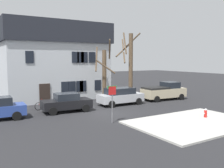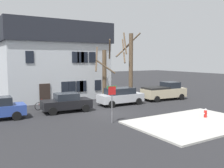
% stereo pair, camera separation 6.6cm
% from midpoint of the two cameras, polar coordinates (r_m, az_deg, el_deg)
% --- Properties ---
extents(ground_plane, '(120.00, 120.00, 0.00)m').
position_cam_midpoint_polar(ground_plane, '(21.46, -1.75, -6.62)').
color(ground_plane, '#262628').
extents(sidewalk_slab, '(8.93, 6.03, 0.12)m').
position_cam_midpoint_polar(sidewalk_slab, '(18.87, 18.37, -8.46)').
color(sidewalk_slab, '#B7B5AD').
rests_on(sidewalk_slab, ground_plane).
extents(building_main, '(11.99, 8.34, 8.74)m').
position_cam_midpoint_polar(building_main, '(30.52, -13.33, 5.34)').
color(building_main, silver).
rests_on(building_main, ground_plane).
extents(tree_bare_near, '(2.23, 2.62, 6.67)m').
position_cam_midpoint_polar(tree_bare_near, '(26.44, -1.73, 2.40)').
color(tree_bare_near, brown).
rests_on(tree_bare_near, ground_plane).
extents(tree_bare_mid, '(2.72, 1.98, 7.71)m').
position_cam_midpoint_polar(tree_bare_mid, '(28.97, 4.23, 4.84)').
color(tree_bare_mid, brown).
rests_on(tree_bare_mid, ground_plane).
extents(car_black_sedan, '(4.35, 2.31, 1.64)m').
position_cam_midpoint_polar(car_black_sedan, '(22.07, -10.34, -4.18)').
color(car_black_sedan, black).
rests_on(car_black_sedan, ground_plane).
extents(car_silver_wagon, '(4.68, 2.09, 1.72)m').
position_cam_midpoint_polar(car_silver_wagon, '(24.98, 2.04, -2.76)').
color(car_silver_wagon, '#B7BABF').
rests_on(car_silver_wagon, ground_plane).
extents(pickup_truck_beige, '(5.22, 2.53, 1.99)m').
position_cam_midpoint_polar(pickup_truck_beige, '(28.70, 11.98, -1.64)').
color(pickup_truck_beige, '#C6B793').
rests_on(pickup_truck_beige, ground_plane).
extents(fire_hydrant, '(0.42, 0.22, 0.68)m').
position_cam_midpoint_polar(fire_hydrant, '(20.53, 20.80, -6.22)').
color(fire_hydrant, red).
rests_on(fire_hydrant, sidewalk_slab).
extents(street_sign_pole, '(0.76, 0.07, 2.70)m').
position_cam_midpoint_polar(street_sign_pole, '(17.73, 0.10, -3.02)').
color(street_sign_pole, slate).
rests_on(street_sign_pole, ground_plane).
extents(bicycle_leaning, '(1.73, 0.37, 1.03)m').
position_cam_midpoint_polar(bicycle_leaning, '(23.60, -15.38, -4.78)').
color(bicycle_leaning, black).
rests_on(bicycle_leaning, ground_plane).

